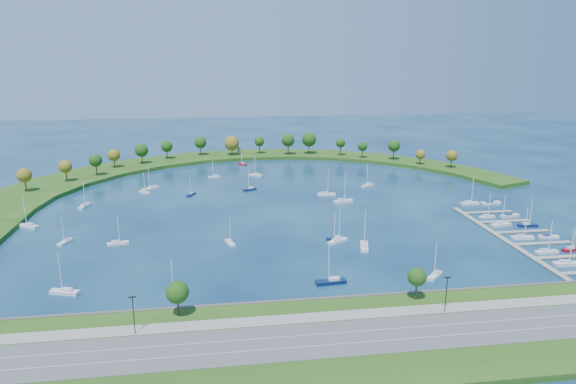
{
  "coord_description": "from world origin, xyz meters",
  "views": [
    {
      "loc": [
        -29.08,
        -233.31,
        68.17
      ],
      "look_at": [
        5.0,
        5.0,
        4.0
      ],
      "focal_mm": 32.47,
      "sensor_mm": 36.0,
      "label": 1
    }
  ],
  "objects": [
    {
      "name": "ground",
      "position": [
        0.0,
        0.0,
        0.0
      ],
      "size": [
        700.0,
        700.0,
        0.0
      ],
      "primitive_type": "plane",
      "color": "#072040",
      "rests_on": "ground"
    },
    {
      "name": "south_shoreline",
      "position": [
        0.03,
        -122.88,
        1.0
      ],
      "size": [
        420.0,
        43.1,
        11.6
      ],
      "color": "#284C14",
      "rests_on": "ground"
    },
    {
      "name": "breakwater",
      "position": [
        -46.33,
        48.72,
        0.99
      ],
      "size": [
        286.74,
        247.64,
        2.0
      ],
      "color": "#284C14",
      "rests_on": "ground"
    },
    {
      "name": "breakwater_trees",
      "position": [
        -12.27,
        92.8,
        10.46
      ],
      "size": [
        239.76,
        92.43,
        14.57
      ],
      "color": "#382314",
      "rests_on": "breakwater"
    },
    {
      "name": "harbor_tower",
      "position": [
        -12.71,
        117.47,
        4.42
      ],
      "size": [
        2.6,
        2.6,
        4.74
      ],
      "color": "gray",
      "rests_on": "breakwater"
    },
    {
      "name": "dock_system",
      "position": [
        85.3,
        -61.0,
        0.35
      ],
      "size": [
        24.28,
        82.0,
        1.6
      ],
      "color": "gray",
      "rests_on": "ground"
    },
    {
      "name": "moored_boat_0",
      "position": [
        -29.92,
        57.41,
        0.85
      ],
      "size": [
        6.88,
        2.81,
        9.81
      ],
      "rotation": [
        0.0,
        0.0,
        3.29
      ],
      "color": "white",
      "rests_on": "ground"
    },
    {
      "name": "moored_boat_1",
      "position": [
        -65.07,
        28.04,
        0.87
      ],
      "size": [
        6.42,
        6.65,
        10.62
      ],
      "rotation": [
        0.0,
        0.0,
        5.47
      ],
      "color": "white",
      "rests_on": "ground"
    },
    {
      "name": "moored_boat_2",
      "position": [
        -24.71,
        -51.03,
        0.86
      ],
      "size": [
        3.86,
        7.28,
        10.3
      ],
      "rotation": [
        0.0,
        0.0,
        5.0
      ],
      "color": "white",
      "rests_on": "ground"
    },
    {
      "name": "moored_boat_3",
      "position": [
        -12.0,
        89.97,
        0.85
      ],
      "size": [
        5.99,
        5.74,
        9.54
      ],
      "rotation": [
        0.0,
        0.0,
        2.39
      ],
      "color": "maroon",
      "rests_on": "ground"
    },
    {
      "name": "moored_boat_4",
      "position": [
        -62.46,
        34.56,
        0.97
      ],
      "size": [
        8.62,
        8.65,
        14.02
      ],
      "rotation": [
        0.0,
        0.0,
        3.93
      ],
      "color": "white",
      "rests_on": "ground"
    },
    {
      "name": "moored_boat_5",
      "position": [
        -42.72,
        -90.06,
        0.87
      ],
      "size": [
        2.48,
        7.28,
        10.53
      ],
      "rotation": [
        0.0,
        0.0,
        1.64
      ],
      "color": "white",
      "rests_on": "ground"
    },
    {
      "name": "moored_boat_6",
      "position": [
        -104.91,
        -20.65,
        0.95
      ],
      "size": [
        9.2,
        6.38,
        13.29
      ],
      "rotation": [
        0.0,
        0.0,
        2.67
      ],
      "color": "white",
      "rests_on": "ground"
    },
    {
      "name": "moored_boat_7",
      "position": [
        -89.11,
        6.25,
        0.92
      ],
      "size": [
        4.49,
        8.91,
        12.61
      ],
      "rotation": [
        0.0,
        0.0,
        1.32
      ],
      "color": "white",
      "rests_on": "ground"
    },
    {
      "name": "moored_boat_8",
      "position": [
        30.14,
        -2.94,
        0.97
      ],
      "size": [
        9.87,
        4.66,
        13.99
      ],
      "rotation": [
        0.0,
        0.0,
        0.22
      ],
      "color": "white",
      "rests_on": "ground"
    },
    {
      "name": "moored_boat_9",
      "position": [
        -11.86,
        26.01,
        0.87
      ],
      "size": [
        7.27,
        5.27,
        10.58
      ],
      "rotation": [
        0.0,
        0.0,
        3.65
      ],
      "color": "#0B1B44",
      "rests_on": "ground"
    },
    {
      "name": "moored_boat_10",
      "position": [
        24.95,
        10.46,
        0.94
      ],
      "size": [
        9.12,
        3.14,
        13.17
      ],
      "rotation": [
        0.0,
        0.0,
        6.21
      ],
      "color": "white",
      "rests_on": "ground"
    },
    {
      "name": "moored_boat_11",
      "position": [
        38.2,
        -89.95,
        0.89
      ],
      "size": [
        7.05,
        7.16,
        11.54
      ],
      "rotation": [
        0.0,
        0.0,
        3.94
      ],
      "color": "white",
      "rests_on": "ground"
    },
    {
      "name": "moored_boat_12",
      "position": [
        4.77,
        -89.99,
        0.97
      ],
      "size": [
        9.68,
        3.42,
        13.95
      ],
      "rotation": [
        0.0,
        0.0,
        3.22
      ],
      "color": "#0B1B44",
      "rests_on": "ground"
    },
    {
      "name": "moored_boat_13",
      "position": [
        50.6,
        25.21,
        0.91
      ],
      "size": [
        8.18,
        6.7,
        12.27
      ],
      "rotation": [
        0.0,
        0.0,
        3.75
      ],
      "color": "white",
      "rests_on": "ground"
    },
    {
      "name": "moored_boat_14",
      "position": [
        23.27,
        -62.29,
        0.97
      ],
      "size": [
        5.07,
        10.0,
        14.15
      ],
      "rotation": [
        0.0,
        0.0,
        1.31
      ],
      "color": "white",
      "rests_on": "ground"
    },
    {
      "name": "moored_boat_15",
      "position": [
        15.09,
        -55.2,
        0.92
      ],
      "size": [
        8.55,
        6.4,
        12.54
      ],
      "rotation": [
        0.0,
        0.0,
        0.54
      ],
      "color": "white",
      "rests_on": "ground"
    },
    {
      "name": "moored_boat_16",
      "position": [
        -74.07,
        -85.77,
        0.93
      ],
      "size": [
        9.03,
        5.04,
        12.8
      ],
      "rotation": [
        0.0,
        0.0,
        2.82
      ],
      "color": "white",
      "rests_on": "ground"
    },
    {
      "name": "moored_boat_17",
      "position": [
        -5.99,
        57.67,
        0.9
      ],
      "size": [
        7.99,
        6.01,
        11.72
      ],
      "rotation": [
        0.0,
        0.0,
        2.6
      ],
      "color": "white",
      "rests_on": "ground"
    },
    {
      "name": "moored_boat_18",
      "position": [
        -85.31,
        -41.5,
        0.87
      ],
      "size": [
        4.61,
        7.47,
        10.65
      ],
      "rotation": [
        0.0,
        0.0,
        4.32
      ],
      "color": "white",
      "rests_on": "ground"
    },
    {
      "name": "moored_boat_19",
      "position": [
        -65.71,
        -45.88,
        0.89
      ],
      "size": [
        7.99,
        3.77,
        11.33
      ],
      "rotation": [
        0.0,
        0.0,
        0.22
      ],
      "color": "white",
      "rests_on": "ground"
    },
    {
      "name": "moored_boat_20",
      "position": [
        15.1,
        -52.47,
        0.87
      ],
      "size": [
        7.34,
        2.32,
        10.68
      ],
      "rotation": [
        0.0,
        0.0,
        3.1
      ],
      "color": "#0B1B44",
      "rests_on": "ground"
    },
    {
      "name": "moored_boat_21",
      "position": [
        -41.46,
        20.33,
        0.86
      ],
      "size": [
        4.65,
        6.95,
        9.99
      ],
      "rotation": [
        0.0,
        0.0,
        4.27
      ],
      "color": "#0B1B44",
      "rests_on": "ground"
    },
    {
      "name": "docked_boat_0",
      "position": [
        85.51,
        -87.18,
        0.94
      ],
      "size": [
        9.11,
        3.37,
        13.1
      ],
      "rotation": [
        0.0,
        0.0,
        -0.1
      ],
      "color": "white",
      "rests_on": "ground"
    },
    {
      "name": "docked_boat_2",
      "position": [
        85.52,
        -76.24,
        0.91
      ],
      "size": [
        8.24,
        2.56,
        12.01
      ],
      "rotation": [
        0.0,
        0.0,
        0.03
      ],
      "color": "white",
      "rests_on": "ground"
    },
    {
      "name": "docked_boat_3",
      "position": [
        96.03,
        -75.23,
        0.89
      ],
      "size": [
        7.92,
        3.4,
        11.28
      ],
      "rotation": [
        0.0,
        0.0,
        0.17
      ],
      "color": "maroon",
      "rests_on": "ground"
    },
    {
      "name": "docked_boat_4",
      "position": [
        85.51,
        -61.37,
        0.92
      ],
      "size": [
        8.65,
        3.07,
        12.47
      ],
      "rotation": [
        0.0,
        0.0,
        -0.08
      ],
      "color": "white",
      "rests_on": "ground"
    },
    {
      "name": "docked_boat_5",
      "position": [
        95.99,
        -61.69,
        0.56
      ],
      "size": [
        7.77,
        3.24,
        1.54
      ],
      "rotation": [
        0.0,
        0.0,
        -0.15
      ],
      "color": "white",
      "rests_on": "ground"
    },
    {
      "name": "docked_boat_6",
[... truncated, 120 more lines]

